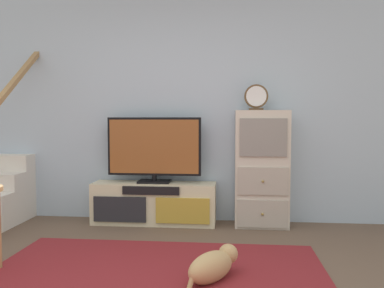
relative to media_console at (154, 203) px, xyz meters
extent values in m
cube|color=#A8BCD1|center=(0.30, 0.27, 1.12)|extent=(6.40, 0.12, 2.70)
cube|color=maroon|center=(0.30, -1.59, -0.22)|extent=(2.60, 1.80, 0.01)
cube|color=beige|center=(0.00, 0.01, 0.00)|extent=(1.39, 0.36, 0.46)
cube|color=#232328|center=(-0.35, -0.18, -0.04)|extent=(0.58, 0.02, 0.28)
cube|color=#B79333|center=(0.35, -0.18, -0.04)|extent=(0.58, 0.02, 0.28)
cube|color=black|center=(0.00, -0.18, 0.18)|extent=(0.63, 0.02, 0.09)
cube|color=black|center=(0.00, 0.03, 0.24)|extent=(0.36, 0.22, 0.02)
cylinder|color=black|center=(0.00, 0.03, 0.29)|extent=(0.05, 0.05, 0.06)
cube|color=black|center=(0.00, 0.03, 0.64)|extent=(1.06, 0.05, 0.65)
cube|color=brown|center=(0.00, 0.00, 0.64)|extent=(1.01, 0.01, 0.60)
cube|color=beige|center=(1.20, 0.02, 0.41)|extent=(0.58, 0.34, 1.28)
cube|color=#ADA497|center=(1.20, -0.16, -0.06)|extent=(0.53, 0.02, 0.29)
sphere|color=olive|center=(1.20, -0.18, -0.06)|extent=(0.03, 0.03, 0.03)
cube|color=#ADA497|center=(1.20, -0.16, 0.30)|extent=(0.53, 0.02, 0.29)
sphere|color=olive|center=(1.20, -0.18, 0.30)|extent=(0.03, 0.03, 0.03)
cube|color=gray|center=(1.20, -0.16, 0.76)|extent=(0.49, 0.02, 0.40)
cube|color=#4C3823|center=(1.13, 0.00, 1.06)|extent=(0.15, 0.08, 0.02)
cylinder|color=brown|center=(1.13, 0.00, 1.20)|extent=(0.26, 0.04, 0.26)
cylinder|color=silver|center=(1.13, -0.03, 1.20)|extent=(0.22, 0.01, 0.22)
cube|color=silver|center=(-1.95, 0.38, 0.24)|extent=(0.90, 0.26, 0.95)
cube|color=#9E7547|center=(-1.45, -0.14, 1.47)|extent=(0.06, 1.33, 0.99)
ellipsoid|color=tan|center=(0.72, -1.56, -0.12)|extent=(0.42, 0.47, 0.22)
sphere|color=tan|center=(0.85, -1.40, -0.08)|extent=(0.15, 0.15, 0.15)
cylinder|color=tan|center=(0.60, -1.73, -0.15)|extent=(0.09, 0.10, 0.16)
camera|label=1|loc=(0.86, -4.38, 0.95)|focal=37.18mm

